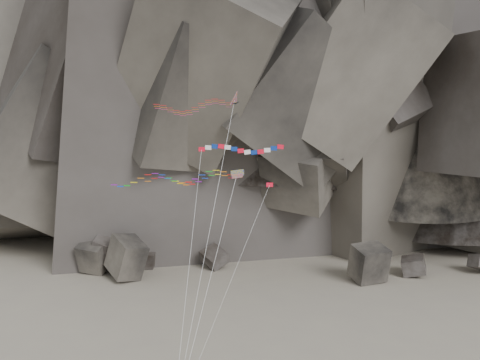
# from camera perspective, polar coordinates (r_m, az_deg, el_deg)

# --- Properties ---
(headland) EXTENTS (110.00, 70.00, 84.00)m
(headland) POSITION_cam_1_polar(r_m,az_deg,el_deg) (121.26, 3.05, 14.49)
(headland) COLOR #5C544B
(headland) RESTS_ON ground
(boulder_field) EXTENTS (67.75, 15.30, 8.55)m
(boulder_field) POSITION_cam_1_polar(r_m,az_deg,el_deg) (88.51, -6.30, -8.64)
(boulder_field) COLOR #47423F
(boulder_field) RESTS_ON ground
(delta_kite) EXTENTS (9.06, 14.49, 26.29)m
(delta_kite) POSITION_cam_1_polar(r_m,az_deg,el_deg) (52.54, -5.38, 7.80)
(delta_kite) COLOR red
(delta_kite) RESTS_ON ground
(banner_kite) EXTENTS (8.80, 17.93, 20.98)m
(banner_kite) POSITION_cam_1_polar(r_m,az_deg,el_deg) (55.10, 0.03, 3.16)
(banner_kite) COLOR red
(banner_kite) RESTS_ON ground
(parafoil_kite) EXTENTS (13.31, 12.41, 18.81)m
(parafoil_kite) POSITION_cam_1_polar(r_m,az_deg,el_deg) (51.55, -7.48, 0.17)
(parafoil_kite) COLOR #D7BD0B
(parafoil_kite) RESTS_ON ground
(pennant_kite) EXTENTS (7.14, 11.79, 17.62)m
(pennant_kite) POSITION_cam_1_polar(r_m,az_deg,el_deg) (48.48, 1.57, -4.40)
(pennant_kite) COLOR red
(pennant_kite) RESTS_ON ground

